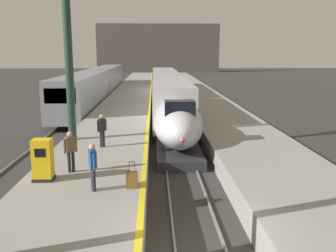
{
  "coord_description": "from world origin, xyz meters",
  "views": [
    {
      "loc": [
        -1.35,
        -9.39,
        5.83
      ],
      "look_at": [
        -0.58,
        10.76,
        1.8
      ],
      "focal_mm": 39.57,
      "sensor_mm": 36.0,
      "label": 1
    }
  ],
  "objects": [
    {
      "name": "passenger_near_edge",
      "position": [
        -3.49,
        3.03,
        2.04
      ],
      "size": [
        0.35,
        0.53,
        1.69
      ],
      "color": "#23232D",
      "rests_on": "platform_left"
    },
    {
      "name": "platform_right",
      "position": [
        4.05,
        24.75,
        0.53
      ],
      "size": [
        4.8,
        110.0,
        1.05
      ],
      "primitive_type": "cube",
      "color": "gray",
      "rests_on": "ground"
    },
    {
      "name": "station_column_mid",
      "position": [
        -5.9,
        10.93,
        7.19
      ],
      "size": [
        4.0,
        0.68,
        10.34
      ],
      "color": "#1E3828",
      "rests_on": "platform_left"
    },
    {
      "name": "highspeed_train_main",
      "position": [
        0.0,
        26.53,
        1.92
      ],
      "size": [
        2.92,
        38.51,
        3.6
      ],
      "color": "silver",
      "rests_on": "ground"
    },
    {
      "name": "rolling_suitcase",
      "position": [
        -2.15,
        3.22,
        1.35
      ],
      "size": [
        0.4,
        0.22,
        0.98
      ],
      "color": "brown",
      "rests_on": "platform_left"
    },
    {
      "name": "regional_train_adjacent",
      "position": [
        -8.1,
        35.45,
        2.13
      ],
      "size": [
        2.85,
        36.6,
        3.8
      ],
      "color": "gray",
      "rests_on": "ground"
    },
    {
      "name": "platform_left_safety_stripe",
      "position": [
        -1.77,
        24.75,
        1.05
      ],
      "size": [
        0.2,
        107.8,
        0.01
      ],
      "primitive_type": "cube",
      "color": "yellow",
      "rests_on": "platform_left"
    },
    {
      "name": "rail_main_right",
      "position": [
        0.75,
        27.5,
        0.06
      ],
      "size": [
        0.08,
        110.0,
        0.12
      ],
      "primitive_type": "cube",
      "color": "slate",
      "rests_on": "ground"
    },
    {
      "name": "passenger_mid_platform",
      "position": [
        -4.71,
        5.12,
        2.04
      ],
      "size": [
        0.49,
        0.4,
        1.69
      ],
      "color": "#23232D",
      "rests_on": "platform_left"
    },
    {
      "name": "terminus_back_wall",
      "position": [
        0.0,
        102.0,
        7.0
      ],
      "size": [
        36.0,
        2.0,
        14.0
      ],
      "primitive_type": "cube",
      "color": "#4C4742",
      "rests_on": "ground"
    },
    {
      "name": "rail_main_left",
      "position": [
        -0.75,
        27.5,
        0.06
      ],
      "size": [
        0.08,
        110.0,
        0.12
      ],
      "primitive_type": "cube",
      "color": "slate",
      "rests_on": "ground"
    },
    {
      "name": "platform_left",
      "position": [
        -4.05,
        24.75,
        0.53
      ],
      "size": [
        4.8,
        110.0,
        1.05
      ],
      "primitive_type": "cube",
      "color": "gray",
      "rests_on": "ground"
    },
    {
      "name": "passenger_far_waiting",
      "position": [
        -4.01,
        9.18,
        2.04
      ],
      "size": [
        0.44,
        0.42,
        1.69
      ],
      "color": "#23232D",
      "rests_on": "platform_left"
    },
    {
      "name": "ticket_machine_yellow",
      "position": [
        -5.55,
        4.18,
        1.79
      ],
      "size": [
        0.76,
        0.62,
        1.6
      ],
      "color": "yellow",
      "rests_on": "platform_left"
    },
    {
      "name": "rail_secondary_left",
      "position": [
        -8.85,
        27.5,
        0.06
      ],
      "size": [
        0.08,
        110.0,
        0.12
      ],
      "primitive_type": "cube",
      "color": "slate",
      "rests_on": "ground"
    },
    {
      "name": "rail_secondary_right",
      "position": [
        -7.35,
        27.5,
        0.06
      ],
      "size": [
        0.08,
        110.0,
        0.12
      ],
      "primitive_type": "cube",
      "color": "slate",
      "rests_on": "ground"
    }
  ]
}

